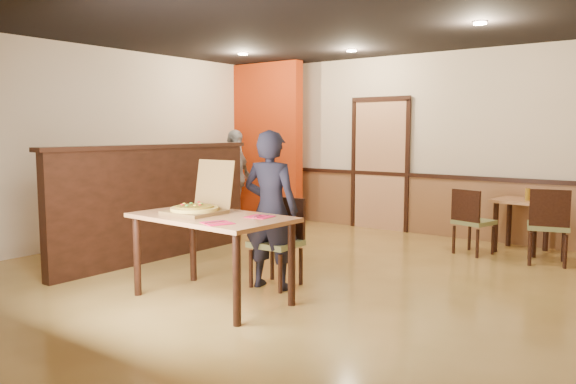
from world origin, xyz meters
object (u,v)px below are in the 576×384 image
side_chair_left (471,219)px  diner (271,210)px  pizza_box (198,207)px  condiment (528,194)px  side_table (522,212)px  main_table (211,227)px  side_chair_right (548,223)px  diner_chair (280,238)px  passerby (234,178)px

side_chair_left → diner: 3.02m
side_chair_left → diner: size_ratio=0.53×
pizza_box → condiment: size_ratio=3.56×
side_table → diner: size_ratio=0.43×
main_table → side_chair_left: side_chair_left is taller
side_table → side_chair_right: bearing=-52.9°
diner_chair → pizza_box: pizza_box is taller
side_chair_left → side_chair_right: 0.93m
main_table → passerby: size_ratio=0.96×
main_table → side_table: size_ratio=2.23×
side_table → pizza_box: pizza_box is taller
side_table → pizza_box: (-1.95, -4.05, 0.35)m
side_table → passerby: bearing=-170.5°
side_table → diner: bearing=-115.0°
main_table → side_chair_right: 4.11m
pizza_box → condiment: (2.04, 3.97, -0.10)m
diner → pizza_box: bearing=48.8°
diner → passerby: 3.93m
diner → side_chair_left: bearing=-124.2°
side_chair_right → condiment: 0.71m
side_chair_right → passerby: size_ratio=0.57×
pizza_box → condiment: bearing=61.5°
side_chair_left → side_chair_right: side_chair_right is taller
condiment → side_chair_right: bearing=-54.4°
diner_chair → passerby: passerby is taller
side_chair_left → diner_chair: bearing=81.9°
pizza_box → diner_chair: bearing=64.3°
side_chair_left → passerby: size_ratio=0.53×
main_table → passerby: (-2.72, 3.31, 0.11)m
pizza_box → main_table: bearing=-4.6°
main_table → diner_chair: (0.18, 0.82, -0.21)m
passerby → main_table: bearing=-151.7°
side_chair_right → side_table: side_chair_right is taller
side_chair_right → side_chair_left: bearing=-14.4°
side_chair_right → pizza_box: 4.22m
diner → condiment: 3.70m
main_table → condiment: size_ratio=9.74×
diner → main_table: bearing=62.5°
side_chair_right → side_table: 0.77m
diner_chair → passerby: 3.84m
diner_chair → side_table: 3.61m
passerby → pizza_box: 4.17m
diner_chair → side_chair_left: diner_chair is taller
pizza_box → passerby: bearing=126.3°
main_table → diner: diner is taller
diner_chair → side_chair_left: 2.86m
side_chair_right → condiment: side_chair_right is taller
diner_chair → passerby: bearing=137.1°
pizza_box → condiment: pizza_box is taller
condiment → diner: bearing=-116.8°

